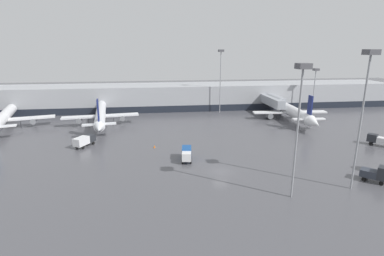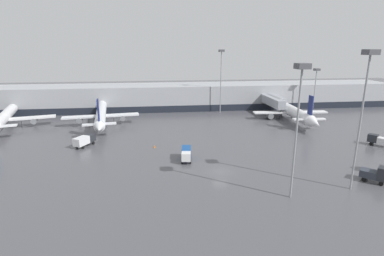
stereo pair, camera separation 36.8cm
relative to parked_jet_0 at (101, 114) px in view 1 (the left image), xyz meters
The scene contains 15 objects.
ground_plane 47.69m from the parked_jet_0, 54.34° to the right, with size 320.00×320.00×0.00m, color #4C4C51.
terminal_building 36.37m from the parked_jet_0, 39.67° to the left, with size 160.00×31.65×9.00m.
parked_jet_0 is the anchor object (origin of this frame).
parked_jet_1 59.50m from the parked_jet_0, ahead, with size 23.99×40.79×9.79m.
parked_jet_2 26.92m from the parked_jet_0, behind, with size 27.02×35.08×10.44m.
service_truck_0 20.18m from the parked_jet_0, 92.05° to the right, with size 4.50×6.01×2.50m.
service_truck_1 39.01m from the parked_jet_0, 55.57° to the right, with size 2.47×5.32×2.56m.
service_truck_2 70.75m from the parked_jet_0, 41.09° to the right, with size 4.38×4.50×3.00m.
service_truck_3 74.12m from the parked_jet_0, 22.66° to the right, with size 4.77×5.29×2.55m.
traffic_cone_0 76.77m from the parked_jet_0, 16.34° to the right, with size 0.48×0.48×0.75m.
traffic_cone_1 27.97m from the parked_jet_0, 56.04° to the right, with size 0.42×0.42×0.57m.
apron_light_mast_0 43.34m from the parked_jet_0, 18.37° to the left, with size 1.80×1.80×21.85m.
apron_light_mast_1 74.47m from the parked_jet_0, ahead, with size 1.80×1.80×15.38m.
apron_light_mast_4 62.95m from the parked_jet_0, 53.82° to the right, with size 1.80×1.80×20.45m.
apron_light_mast_6 69.15m from the parked_jet_0, 45.46° to the right, with size 1.80×1.80×22.29m.
Camera 1 is at (-12.17, -50.96, 22.57)m, focal length 28.00 mm.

